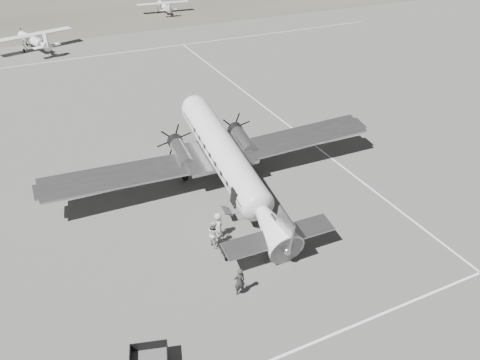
# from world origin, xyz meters

# --- Properties ---
(ground) EXTENTS (260.00, 260.00, 0.00)m
(ground) POSITION_xyz_m (0.00, 0.00, 0.00)
(ground) COLOR slate
(ground) RESTS_ON ground
(taxi_line_near) EXTENTS (60.00, 0.15, 0.01)m
(taxi_line_near) POSITION_xyz_m (0.00, -14.00, 0.01)
(taxi_line_near) COLOR white
(taxi_line_near) RESTS_ON ground
(taxi_line_right) EXTENTS (0.15, 80.00, 0.01)m
(taxi_line_right) POSITION_xyz_m (12.00, 0.00, 0.01)
(taxi_line_right) COLOR white
(taxi_line_right) RESTS_ON ground
(taxi_line_horizon) EXTENTS (90.00, 0.15, 0.01)m
(taxi_line_horizon) POSITION_xyz_m (0.00, 40.00, 0.01)
(taxi_line_horizon) COLOR white
(taxi_line_horizon) RESTS_ON ground
(dc3_airliner) EXTENTS (27.42, 19.31, 5.15)m
(dc3_airliner) POSITION_xyz_m (1.81, 0.75, 2.58)
(dc3_airliner) COLOR #AFAFB2
(dc3_airliner) RESTS_ON ground
(light_plane_left) EXTENTS (14.56, 13.11, 2.51)m
(light_plane_left) POSITION_xyz_m (-8.23, 46.36, 1.26)
(light_plane_left) COLOR white
(light_plane_left) RESTS_ON ground
(light_plane_right) EXTENTS (10.22, 8.50, 2.02)m
(light_plane_right) POSITION_xyz_m (15.85, 61.34, 1.01)
(light_plane_right) COLOR white
(light_plane_right) RESTS_ON ground
(baggage_cart_near) EXTENTS (1.66, 1.24, 0.88)m
(baggage_cart_near) POSITION_xyz_m (-0.98, -6.01, 0.44)
(baggage_cart_near) COLOR #515151
(baggage_cart_near) RESTS_ON ground
(baggage_cart_far) EXTENTS (2.23, 1.84, 1.09)m
(baggage_cart_far) POSITION_xyz_m (-8.03, -11.71, 0.54)
(baggage_cart_far) COLOR #515151
(baggage_cart_far) RESTS_ON ground
(ground_crew) EXTENTS (0.70, 0.47, 1.88)m
(ground_crew) POSITION_xyz_m (-2.01, -9.23, 0.94)
(ground_crew) COLOR #323232
(ground_crew) RESTS_ON ground
(ramp_agent) EXTENTS (0.92, 1.08, 1.92)m
(ramp_agent) POSITION_xyz_m (-1.66, -4.62, 0.96)
(ramp_agent) COLOR silver
(ramp_agent) RESTS_ON ground
(passenger) EXTENTS (0.76, 1.01, 1.86)m
(passenger) POSITION_xyz_m (-1.06, -3.91, 0.93)
(passenger) COLOR silver
(passenger) RESTS_ON ground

